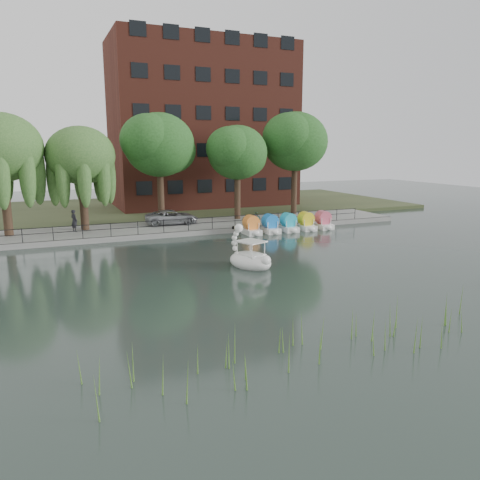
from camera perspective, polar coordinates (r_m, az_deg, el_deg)
ground_plane at (r=25.34m, az=2.52°, el=-4.60°), size 120.00×120.00×0.00m
promenade at (r=39.98m, az=-7.43°, el=1.50°), size 40.00×6.00×0.40m
kerb at (r=37.19m, az=-6.19°, el=0.79°), size 40.00×0.25×0.40m
land_strip at (r=53.46m, az=-11.53°, el=3.81°), size 60.00×22.00×0.36m
railing at (r=37.22m, az=-6.31°, el=2.27°), size 32.00×0.05×1.00m
apartment_building at (r=54.88m, az=-4.53°, el=13.79°), size 20.00×10.07×18.00m
willow_left at (r=38.54m, az=-27.15°, el=9.98°), size 5.88×5.88×9.01m
willow_mid at (r=39.09m, az=-18.86°, el=9.69°), size 5.32×5.32×8.15m
broadleaf_center at (r=41.09m, az=-9.82°, el=11.31°), size 6.00×6.00×9.25m
broadleaf_right at (r=42.80m, az=-0.32°, el=10.56°), size 5.40×5.40×8.32m
broadleaf_far at (r=46.58m, az=6.74°, el=11.79°), size 6.30×6.30×9.71m
minivan at (r=40.45m, az=-8.32°, el=2.90°), size 2.72×5.30×1.43m
bicycle at (r=41.08m, az=1.37°, el=2.84°), size 0.69×1.75×1.00m
pedestrian at (r=38.79m, az=-19.58°, el=2.42°), size 0.79×0.86×1.98m
swan_boat at (r=27.48m, az=1.17°, el=-2.17°), size 2.75×3.36×2.46m
pedal_boat_row at (r=39.17m, az=5.94°, el=1.94°), size 7.95×1.70×1.40m
reed_bank at (r=18.80m, az=21.08°, el=-9.19°), size 24.00×2.40×1.20m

